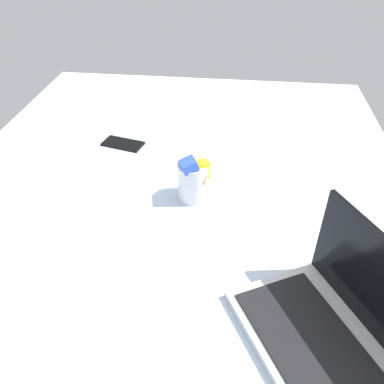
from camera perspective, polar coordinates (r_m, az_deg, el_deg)
bed_mattress at (r=123.02cm, az=-2.17°, el=-3.22°), size 180.00×140.00×18.00cm
laptop at (r=84.16cm, az=19.24°, el=-17.51°), size 39.94×35.83×23.00cm
snack_cup at (r=111.44cm, az=0.28°, el=1.78°), size 9.32×9.33×13.89cm
cell_phone at (r=141.75cm, az=-9.82°, el=6.80°), size 10.00×15.23×0.80cm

